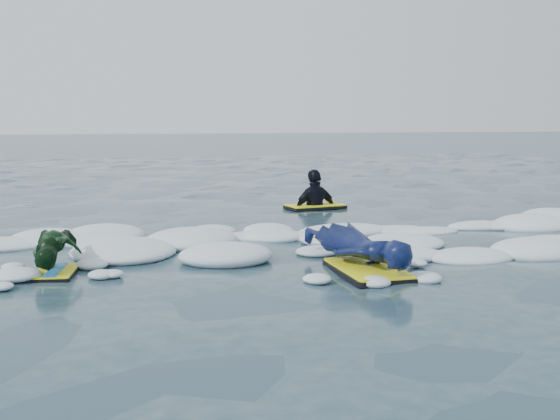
# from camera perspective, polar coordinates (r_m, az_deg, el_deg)

# --- Properties ---
(ground) EXTENTS (120.00, 120.00, 0.00)m
(ground) POSITION_cam_1_polar(r_m,az_deg,el_deg) (8.12, -0.53, -4.22)
(ground) COLOR #1B3842
(ground) RESTS_ON ground
(foam_band) EXTENTS (12.00, 3.10, 0.30)m
(foam_band) POSITION_cam_1_polar(r_m,az_deg,el_deg) (9.11, -1.98, -2.92)
(foam_band) COLOR white
(foam_band) RESTS_ON ground
(prone_woman_unit) EXTENTS (0.99, 1.86, 0.46)m
(prone_woman_unit) POSITION_cam_1_polar(r_m,az_deg,el_deg) (7.66, 6.58, -3.18)
(prone_woman_unit) COLOR black
(prone_woman_unit) RESTS_ON ground
(prone_child_unit) EXTENTS (0.62, 1.19, 0.44)m
(prone_child_unit) POSITION_cam_1_polar(r_m,az_deg,el_deg) (7.92, -17.75, -3.23)
(prone_child_unit) COLOR black
(prone_child_unit) RESTS_ON ground
(waiting_rider_unit) EXTENTS (1.14, 0.77, 1.57)m
(waiting_rider_unit) POSITION_cam_1_polar(r_m,az_deg,el_deg) (12.72, 2.87, -0.17)
(waiting_rider_unit) COLOR black
(waiting_rider_unit) RESTS_ON ground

